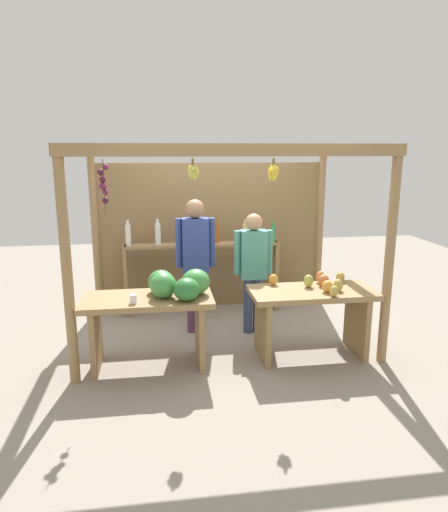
% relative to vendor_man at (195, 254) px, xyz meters
% --- Properties ---
extents(ground_plane, '(12.00, 12.00, 0.00)m').
position_rel_vendor_man_xyz_m(ground_plane, '(0.31, -0.08, -1.01)').
color(ground_plane, gray).
rests_on(ground_plane, ground).
extents(market_stall, '(3.36, 2.21, 2.31)m').
position_rel_vendor_man_xyz_m(market_stall, '(0.31, 0.41, 0.34)').
color(market_stall, '#99754C').
rests_on(market_stall, ground).
extents(fruit_counter_left, '(1.40, 0.69, 1.04)m').
position_rel_vendor_man_xyz_m(fruit_counter_left, '(-0.44, -0.87, -0.31)').
color(fruit_counter_left, '#99754C').
rests_on(fruit_counter_left, ground).
extents(fruit_counter_right, '(1.36, 0.65, 0.91)m').
position_rel_vendor_man_xyz_m(fruit_counter_right, '(1.21, -0.86, -0.43)').
color(fruit_counter_right, '#99754C').
rests_on(fruit_counter_right, ground).
extents(bottle_shelf_unit, '(2.15, 0.22, 1.35)m').
position_rel_vendor_man_xyz_m(bottle_shelf_unit, '(0.13, 0.71, -0.21)').
color(bottle_shelf_unit, '#99754C').
rests_on(bottle_shelf_unit, ground).
extents(vendor_man, '(0.48, 0.23, 1.68)m').
position_rel_vendor_man_xyz_m(vendor_man, '(0.00, 0.00, 0.00)').
color(vendor_man, '#583252').
rests_on(vendor_man, ground).
extents(vendor_woman, '(0.48, 0.20, 1.51)m').
position_rel_vendor_man_xyz_m(vendor_woman, '(0.70, -0.11, -0.12)').
color(vendor_woman, navy).
rests_on(vendor_woman, ground).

